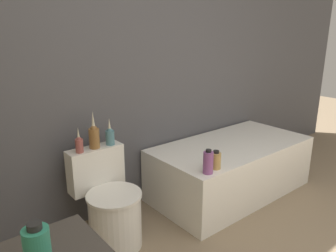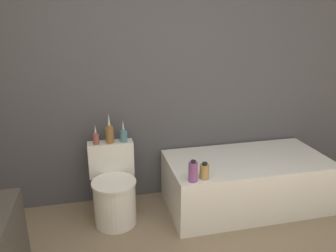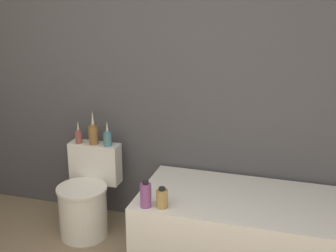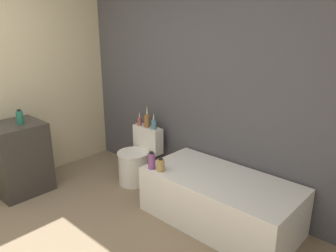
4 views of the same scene
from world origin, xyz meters
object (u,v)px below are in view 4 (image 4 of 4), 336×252
at_px(bathtub, 220,200).
at_px(vase_bronze, 154,124).
at_px(vase_silver, 147,120).
at_px(shampoo_bottle_short, 161,165).
at_px(toilet, 137,160).
at_px(vase_gold, 140,120).
at_px(soap_bottle_glass, 20,117).
at_px(shampoo_bottle_tall, 152,161).

bearing_deg(bathtub, vase_bronze, 169.09).
height_order(vase_silver, shampoo_bottle_short, vase_silver).
bearing_deg(vase_bronze, toilet, -124.72).
relative_size(vase_gold, shampoo_bottle_short, 1.28).
bearing_deg(vase_silver, soap_bottle_glass, -122.64).
height_order(soap_bottle_glass, vase_silver, soap_bottle_glass).
distance_m(toilet, soap_bottle_glass, 1.46).
bearing_deg(vase_gold, vase_bronze, 1.61).
height_order(toilet, soap_bottle_glass, soap_bottle_glass).
relative_size(vase_gold, shampoo_bottle_tall, 1.00).
distance_m(bathtub, toilet, 1.28).
bearing_deg(shampoo_bottle_short, bathtub, 28.42).
bearing_deg(soap_bottle_glass, vase_silver, 57.36).
distance_m(vase_bronze, shampoo_bottle_short, 0.82).
distance_m(bathtub, shampoo_bottle_tall, 0.79).
relative_size(soap_bottle_glass, shampoo_bottle_short, 1.17).
height_order(toilet, shampoo_bottle_short, toilet).
bearing_deg(vase_silver, vase_gold, -173.51).
bearing_deg(shampoo_bottle_tall, vase_gold, 144.93).
height_order(bathtub, shampoo_bottle_tall, shampoo_bottle_tall).
distance_m(bathtub, vase_bronze, 1.28).
bearing_deg(toilet, vase_silver, 90.00).
relative_size(toilet, vase_gold, 3.68).
bearing_deg(soap_bottle_glass, vase_gold, 61.37).
distance_m(bathtub, shampoo_bottle_short, 0.69).
xyz_separation_m(toilet, vase_silver, (-0.00, 0.19, 0.49)).
height_order(toilet, vase_silver, vase_silver).
xyz_separation_m(vase_silver, vase_bronze, (0.12, -0.01, -0.02)).
relative_size(toilet, vase_silver, 2.46).
bearing_deg(vase_silver, toilet, -90.00).
bearing_deg(shampoo_bottle_tall, vase_bronze, 133.28).
bearing_deg(shampoo_bottle_short, vase_gold, 149.49).
height_order(vase_silver, shampoo_bottle_tall, vase_silver).
bearing_deg(shampoo_bottle_tall, toilet, 150.46).
height_order(bathtub, shampoo_bottle_short, shampoo_bottle_short).
relative_size(vase_silver, shampoo_bottle_tall, 1.50).
bearing_deg(bathtub, vase_silver, 169.82).
relative_size(vase_gold, vase_silver, 0.67).
distance_m(vase_gold, vase_bronze, 0.25).
height_order(soap_bottle_glass, vase_gold, soap_bottle_glass).
bearing_deg(bathtub, shampoo_bottle_short, -151.58).
height_order(toilet, shampoo_bottle_tall, toilet).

